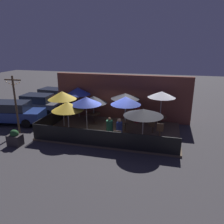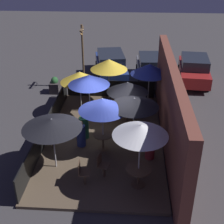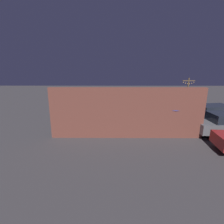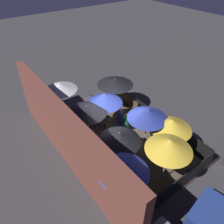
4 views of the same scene
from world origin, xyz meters
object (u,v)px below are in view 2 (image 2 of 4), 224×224
(patio_umbrella_0, at_px, (141,130))
(patio_umbrella_2, at_px, (102,104))
(patio_umbrella_8, at_px, (150,69))
(parked_car_2, at_px, (194,69))
(patio_umbrella_1, at_px, (127,87))
(patron_1, at_px, (81,135))
(dining_table_1, at_px, (127,109))
(patio_chair_1, at_px, (83,172))
(parked_car_0, at_px, (111,65))
(dining_table_0, at_px, (138,172))
(planter_box, at_px, (55,85))
(patio_umbrella_3, at_px, (109,64))
(light_post, at_px, (83,53))
(patio_umbrella_6, at_px, (52,123))
(patio_chair_2, at_px, (51,136))
(patio_umbrella_4, at_px, (80,77))
(patio_umbrella_5, at_px, (89,80))
(patio_chair_0, at_px, (102,164))
(patron_2, at_px, (150,145))
(patio_umbrella_7, at_px, (134,102))
(dining_table_2, at_px, (103,137))
(parked_car_1, at_px, (152,68))
(patron_0, at_px, (84,127))

(patio_umbrella_0, xyz_separation_m, patio_umbrella_2, (-2.14, -1.42, -0.20))
(patio_umbrella_8, bearing_deg, parked_car_2, 142.04)
(patio_umbrella_1, relative_size, patron_1, 1.71)
(dining_table_1, xyz_separation_m, patio_chair_1, (4.67, -1.43, -0.08))
(patio_umbrella_2, distance_m, parked_car_0, 8.46)
(dining_table_0, xyz_separation_m, planter_box, (-7.90, -4.76, -0.28))
(patio_umbrella_3, distance_m, light_post, 2.90)
(patio_umbrella_6, xyz_separation_m, patio_chair_2, (-1.29, -0.47, -1.39))
(patio_umbrella_2, height_order, patio_umbrella_4, patio_umbrella_2)
(patio_umbrella_5, bearing_deg, light_post, -167.93)
(patio_chair_0, height_order, parked_car_2, parked_car_2)
(patio_chair_1, height_order, patron_1, patron_1)
(patio_umbrella_5, relative_size, patio_chair_0, 2.47)
(patio_umbrella_1, bearing_deg, patio_umbrella_5, -85.84)
(patio_umbrella_3, xyz_separation_m, parked_car_0, (-4.03, -0.18, -1.45))
(patio_umbrella_0, distance_m, patron_2, 2.37)
(patio_umbrella_5, bearing_deg, patio_umbrella_6, -13.38)
(patio_umbrella_7, distance_m, dining_table_0, 2.83)
(patio_chair_2, bearing_deg, patio_umbrella_0, -30.75)
(dining_table_2, xyz_separation_m, planter_box, (-5.76, -3.33, -0.25))
(patron_2, bearing_deg, patio_chair_1, 45.17)
(dining_table_1, bearing_deg, patio_umbrella_5, -85.84)
(dining_table_1, height_order, parked_car_0, parked_car_0)
(patio_umbrella_7, relative_size, patio_chair_2, 2.39)
(patio_umbrella_0, distance_m, patio_umbrella_1, 4.64)
(patio_umbrella_1, height_order, patio_umbrella_8, patio_umbrella_8)
(parked_car_0, bearing_deg, patio_chair_2, -22.68)
(patio_umbrella_1, xyz_separation_m, patio_chair_0, (4.19, -0.80, -1.23))
(patio_umbrella_4, distance_m, dining_table_2, 3.83)
(patio_umbrella_4, relative_size, patio_umbrella_6, 0.98)
(patron_2, xyz_separation_m, parked_car_1, (-8.34, 0.45, 0.11))
(planter_box, bearing_deg, parked_car_0, 129.96)
(patio_umbrella_0, relative_size, dining_table_1, 2.64)
(patio_umbrella_4, xyz_separation_m, patron_2, (3.81, 3.32, -1.25))
(patio_umbrella_4, bearing_deg, patron_0, 11.73)
(patio_umbrella_2, relative_size, patio_umbrella_6, 1.07)
(planter_box, distance_m, parked_car_1, 6.06)
(patio_umbrella_6, relative_size, parked_car_1, 0.51)
(patio_umbrella_1, xyz_separation_m, dining_table_0, (4.59, 0.50, -1.17))
(patio_umbrella_1, distance_m, patio_chair_0, 4.44)
(patio_umbrella_3, xyz_separation_m, patio_umbrella_8, (0.27, 2.05, -0.11))
(patio_umbrella_6, bearing_deg, patio_umbrella_4, 176.55)
(patio_chair_0, height_order, parked_car_1, parked_car_1)
(patio_umbrella_3, bearing_deg, patio_chair_0, 1.85)
(patio_umbrella_3, relative_size, light_post, 0.65)
(patio_chair_0, distance_m, patio_chair_1, 0.79)
(patio_umbrella_8, height_order, dining_table_0, patio_umbrella_8)
(patio_chair_1, distance_m, parked_car_1, 10.45)
(patio_chair_1, distance_m, patio_chair_2, 2.76)
(patio_umbrella_6, height_order, patron_1, patio_umbrella_6)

